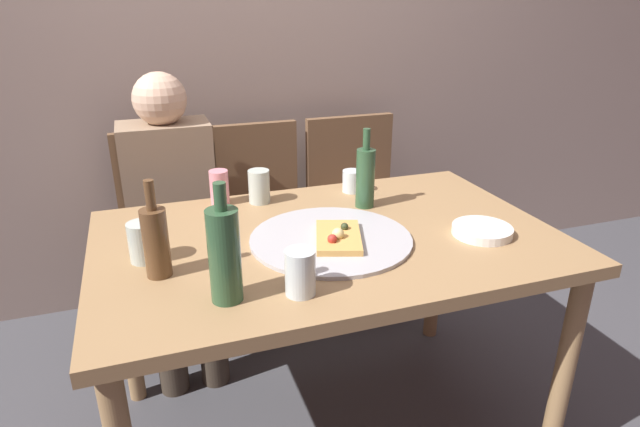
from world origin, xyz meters
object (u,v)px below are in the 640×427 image
object	(u,v)px
pizza_slice_last	(338,237)
water_bottle	(156,240)
dining_table	(328,260)
tumbler_near	(352,181)
chair_left	(173,223)
plate_stack	(482,230)
short_glass	(300,272)
chair_right	(358,200)
pizza_tray	(331,239)
wine_bottle	(224,254)
soda_can	(219,187)
chair_middle	(258,212)
guest_in_sweater	(173,208)
wine_glass	(143,242)
tumbler_far	(259,186)
beer_bottle	(365,177)

from	to	relation	value
pizza_slice_last	water_bottle	distance (m)	0.52
dining_table	tumbler_near	distance (m)	0.43
chair_left	plate_stack	bearing A→B (deg)	131.23
tumbler_near	short_glass	distance (m)	0.76
water_bottle	short_glass	distance (m)	0.39
chair_right	pizza_tray	bearing A→B (deg)	62.25
pizza_slice_last	plate_stack	size ratio (longest dim) A/B	1.36
wine_bottle	soda_can	distance (m)	0.65
tumbler_near	soda_can	distance (m)	0.49
plate_stack	chair_middle	distance (m)	1.13
soda_can	guest_in_sweater	xyz separation A→B (m)	(-0.15, 0.32, -0.18)
pizza_tray	wine_glass	bearing A→B (deg)	174.64
short_glass	wine_glass	bearing A→B (deg)	138.84
tumbler_far	short_glass	size ratio (longest dim) A/B	1.01
chair_middle	guest_in_sweater	distance (m)	0.43
short_glass	chair_left	xyz separation A→B (m)	(-0.24, 1.14, -0.30)
wine_bottle	short_glass	distance (m)	0.19
short_glass	chair_middle	world-z (taller)	chair_middle
plate_stack	chair_middle	bearing A→B (deg)	116.14
pizza_tray	chair_middle	world-z (taller)	chair_middle
dining_table	wine_glass	size ratio (longest dim) A/B	12.42
dining_table	wine_bottle	xyz separation A→B (m)	(-0.36, -0.27, 0.21)
dining_table	short_glass	xyz separation A→B (m)	(-0.18, -0.30, 0.14)
pizza_tray	short_glass	distance (m)	0.32
pizza_slice_last	guest_in_sweater	distance (m)	0.88
tumbler_far	chair_middle	xyz separation A→B (m)	(0.10, 0.50, -0.30)
chair_left	chair_middle	size ratio (longest dim) A/B	1.00
beer_bottle	chair_left	world-z (taller)	beer_bottle
plate_stack	guest_in_sweater	bearing A→B (deg)	135.97
wine_bottle	tumbler_near	xyz separation A→B (m)	(0.58, 0.61, -0.08)
tumbler_far	plate_stack	world-z (taller)	tumbler_far
water_bottle	soda_can	size ratio (longest dim) A/B	2.16
water_bottle	chair_middle	world-z (taller)	water_bottle
tumbler_far	soda_can	distance (m)	0.14
tumbler_far	chair_middle	bearing A→B (deg)	78.85
pizza_slice_last	chair_middle	xyz separation A→B (m)	(-0.04, 0.91, -0.27)
wine_glass	pizza_slice_last	bearing A→B (deg)	-8.05
pizza_tray	soda_can	bearing A→B (deg)	122.34
pizza_slice_last	wine_glass	distance (m)	0.55
dining_table	wine_bottle	distance (m)	0.49
chair_left	chair_right	distance (m)	0.88
pizza_slice_last	wine_bottle	size ratio (longest dim) A/B	0.83
tumbler_far	chair_left	world-z (taller)	chair_left
dining_table	water_bottle	world-z (taller)	water_bottle
pizza_tray	chair_right	bearing A→B (deg)	62.25
dining_table	chair_right	size ratio (longest dim) A/B	1.55
pizza_tray	pizza_slice_last	xyz separation A→B (m)	(0.01, -0.03, 0.02)
tumbler_near	dining_table	bearing A→B (deg)	-122.37
short_glass	water_bottle	bearing A→B (deg)	146.77
dining_table	chair_right	world-z (taller)	chair_right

